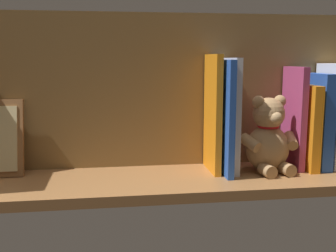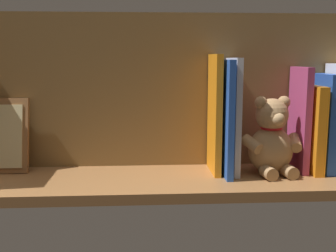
# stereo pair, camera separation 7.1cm
# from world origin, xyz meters

# --- Properties ---
(ground_plane) EXTENTS (1.04, 0.25, 0.02)m
(ground_plane) POSITION_xyz_m (0.00, 0.00, -0.01)
(ground_plane) COLOR #9E6B3D
(shelf_back_panel) EXTENTS (1.04, 0.02, 0.36)m
(shelf_back_panel) POSITION_xyz_m (0.00, -0.10, 0.18)
(shelf_back_panel) COLOR brown
(shelf_back_panel) RESTS_ON ground_plane
(book_0) EXTENTS (0.03, 0.12, 0.22)m
(book_0) POSITION_xyz_m (-0.36, -0.03, 0.11)
(book_0) COLOR blue
(book_0) RESTS_ON ground_plane
(book_1) EXTENTS (0.02, 0.12, 0.20)m
(book_1) POSITION_xyz_m (-0.33, -0.03, 0.10)
(book_1) COLOR orange
(book_1) RESTS_ON ground_plane
(book_2) EXTENTS (0.02, 0.11, 0.24)m
(book_2) POSITION_xyz_m (-0.31, -0.03, 0.12)
(book_2) COLOR #B23F72
(book_2) RESTS_ON ground_plane
(teddy_bear) EXTENTS (0.14, 0.12, 0.18)m
(teddy_bear) POSITION_xyz_m (-0.23, -0.01, 0.08)
(teddy_bear) COLOR tan
(teddy_bear) RESTS_ON ground_plane
(book_3) EXTENTS (0.01, 0.12, 0.26)m
(book_3) POSITION_xyz_m (-0.15, -0.03, 0.13)
(book_3) COLOR silver
(book_3) RESTS_ON ground_plane
(book_4) EXTENTS (0.01, 0.14, 0.26)m
(book_4) POSITION_xyz_m (-0.13, -0.02, 0.13)
(book_4) COLOR blue
(book_4) RESTS_ON ground_plane
(book_5) EXTENTS (0.01, 0.11, 0.27)m
(book_5) POSITION_xyz_m (-0.11, -0.03, 0.13)
(book_5) COLOR orange
(book_5) RESTS_ON ground_plane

